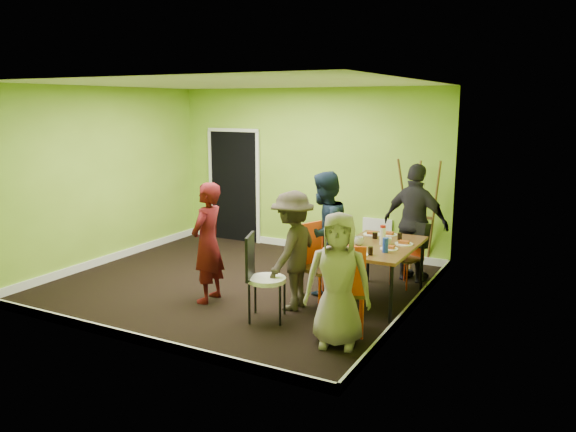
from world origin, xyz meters
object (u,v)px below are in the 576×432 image
blue_bottle (385,245)px  person_left_near (293,251)px  easel (418,215)px  thermos (383,236)px  person_front_end (338,280)px  chair_left_far (335,259)px  chair_left_near (315,259)px  person_back_end (415,223)px  dining_table (379,249)px  person_standing (208,243)px  chair_back_end (414,241)px  chair_front_end (346,284)px  person_left_far (324,233)px  orange_bottle (381,239)px  chair_bentwood (261,273)px

blue_bottle → person_left_near: bearing=-157.2°
easel → thermos: (-0.00, -1.71, 0.02)m
easel → blue_bottle: easel is taller
blue_bottle → person_front_end: bearing=-95.6°
chair_left_far → easel: 1.91m
chair_left_near → person_front_end: 1.29m
person_back_end → thermos: bearing=95.3°
person_front_end → blue_bottle: bearing=67.5°
dining_table → person_front_end: 1.53m
person_standing → easel: bearing=139.6°
dining_table → chair_back_end: 0.92m
thermos → person_left_near: 1.20m
chair_left_far → person_front_end: 1.65m
chair_left_near → chair_back_end: chair_left_near is taller
chair_left_near → blue_bottle: size_ratio=5.76×
easel → thermos: size_ratio=7.65×
chair_left_near → chair_front_end: bearing=65.4°
chair_left_near → person_left_near: (-0.18, -0.28, 0.16)m
person_left_far → person_back_end: person_back_end is taller
thermos → orange_bottle: bearing=115.8°
chair_left_far → chair_left_near: size_ratio=0.84×
person_front_end → chair_back_end: bearing=69.7°
person_left_far → person_front_end: size_ratio=1.15×
dining_table → person_left_far: person_left_far is taller
person_standing → person_front_end: bearing=71.8°
easel → person_left_far: (-0.81, -1.77, -0.02)m
chair_left_near → easel: easel is taller
orange_bottle → dining_table: bearing=-83.7°
chair_left_near → blue_bottle: chair_left_near is taller
easel → orange_bottle: bearing=-91.9°
chair_back_end → chair_front_end: 2.16m
chair_left_far → person_left_near: (-0.26, -0.73, 0.25)m
chair_back_end → easel: bearing=-53.6°
person_standing → person_left_near: person_standing is taller
chair_bentwood → thermos: chair_bentwood is taller
person_front_end → chair_left_far: bearing=97.2°
chair_left_near → chair_front_end: (0.73, -0.77, 0.00)m
chair_back_end → chair_front_end: size_ratio=0.85×
orange_bottle → person_back_end: person_back_end is taller
dining_table → chair_left_near: size_ratio=1.43×
person_standing → person_back_end: size_ratio=0.91×
chair_left_far → chair_left_near: 0.47m
chair_front_end → person_front_end: 0.30m
chair_back_end → easel: easel is taller
dining_table → chair_back_end: size_ratio=1.67×
blue_bottle → person_front_end: size_ratio=0.13×
chair_front_end → thermos: size_ratio=4.70×
person_front_end → person_left_far: bearing=102.4°
chair_back_end → person_back_end: (-0.03, 0.16, 0.22)m
chair_front_end → chair_left_near: bearing=109.6°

